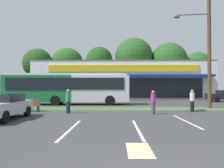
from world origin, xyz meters
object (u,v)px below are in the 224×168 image
object	(u,v)px
utility_pole	(207,39)
pedestrian_near_bench	(68,101)
car_2	(3,106)
pedestrian_by_pole	(153,102)
city_bus	(67,88)
car_1	(48,95)
bus_stop_bench	(30,105)
pedestrian_mid	(192,101)
car_5	(100,95)

from	to	relation	value
utility_pole	pedestrian_near_bench	size ratio (longest dim) A/B	6.57
car_2	pedestrian_by_pole	distance (m)	9.19
city_bus	car_1	distance (m)	7.91
car_1	pedestrian_near_bench	size ratio (longest dim) A/B	2.54
utility_pole	car_2	size ratio (longest dim) A/B	2.41
pedestrian_by_pole	bus_stop_bench	bearing A→B (deg)	74.17
city_bus	pedestrian_mid	bearing A→B (deg)	-33.63
car_5	car_2	bearing A→B (deg)	-102.81
city_bus	pedestrian_mid	size ratio (longest dim) A/B	7.90
car_2	pedestrian_near_bench	size ratio (longest dim) A/B	2.73
pedestrian_near_bench	pedestrian_by_pole	bearing A→B (deg)	152.79
city_bus	bus_stop_bench	bearing A→B (deg)	-102.02
car_5	pedestrian_near_bench	world-z (taller)	pedestrian_near_bench
car_2	city_bus	bearing A→B (deg)	173.80
car_1	pedestrian_by_pole	xyz separation A→B (m)	(11.68, -15.04, 0.04)
pedestrian_by_pole	car_5	bearing A→B (deg)	9.56
car_2	pedestrian_by_pole	bearing A→B (deg)	107.02
city_bus	pedestrian_by_pole	world-z (taller)	city_bus
utility_pole	car_2	distance (m)	15.97
pedestrian_by_pole	car_1	bearing A→B (deg)	30.94
car_2	pedestrian_near_bench	xyz separation A→B (m)	(2.98, 3.13, 0.09)
utility_pole	city_bus	xyz separation A→B (m)	(-12.65, 4.90, -4.05)
bus_stop_bench	pedestrian_mid	xyz separation A→B (m)	(12.03, 0.19, 0.32)
utility_pole	car_1	world-z (taller)	utility_pole
car_2	pedestrian_mid	distance (m)	12.68
utility_pole	city_bus	bearing A→B (deg)	158.81
car_1	pedestrian_by_pole	bearing A→B (deg)	-52.16
car_1	car_2	world-z (taller)	car_1
car_5	pedestrian_by_pole	distance (m)	16.31
pedestrian_by_pole	pedestrian_mid	distance (m)	3.52
car_2	utility_pole	bearing A→B (deg)	113.86
pedestrian_near_bench	pedestrian_mid	xyz separation A→B (m)	(8.96, 1.15, -0.01)
car_2	car_5	world-z (taller)	car_5
car_2	car_5	xyz separation A→B (m)	(4.17, 18.33, 0.02)
bus_stop_bench	car_2	distance (m)	4.09
car_1	pedestrian_by_pole	size ratio (longest dim) A/B	2.68
bus_stop_bench	pedestrian_mid	bearing A→B (deg)	-179.08
car_1	car_5	distance (m)	7.08
utility_pole	car_5	size ratio (longest dim) A/B	2.42
utility_pole	city_bus	size ratio (longest dim) A/B	0.85
car_1	car_2	xyz separation A→B (m)	(2.89, -17.73, -0.01)
city_bus	pedestrian_by_pole	xyz separation A→B (m)	(7.59, -8.34, -0.97)
pedestrian_mid	city_bus	bearing A→B (deg)	120.34
bus_stop_bench	car_2	world-z (taller)	car_2
car_1	car_5	xyz separation A→B (m)	(7.06, 0.61, 0.01)
pedestrian_by_pole	pedestrian_mid	bearing A→B (deg)	-70.08
city_bus	car_2	bearing A→B (deg)	-97.69
utility_pole	car_1	xyz separation A→B (m)	(-16.73, 11.60, -5.07)
bus_stop_bench	car_5	distance (m)	14.87
city_bus	car_1	size ratio (longest dim) A/B	3.05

